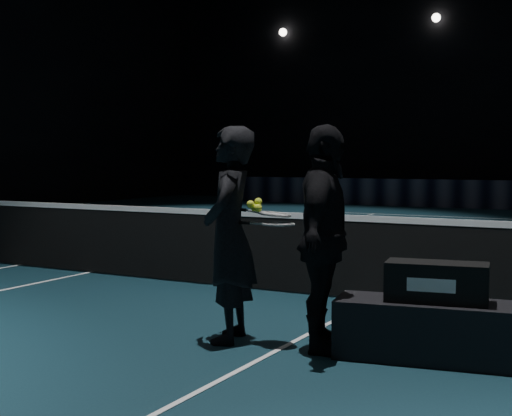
{
  "coord_description": "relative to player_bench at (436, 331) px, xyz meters",
  "views": [
    {
      "loc": [
        2.61,
        -7.47,
        1.58
      ],
      "look_at": [
        -0.27,
        -2.19,
        1.16
      ],
      "focal_mm": 50.0,
      "sensor_mm": 36.0,
      "label": 1
    }
  ],
  "objects": [
    {
      "name": "floor",
      "position": [
        -1.21,
        1.98,
        -0.23
      ],
      "size": [
        36.0,
        36.0,
        0.0
      ],
      "primitive_type": "plane",
      "color": "#0D232F",
      "rests_on": "ground"
    },
    {
      "name": "court_lines",
      "position": [
        -1.21,
        1.98,
        -0.23
      ],
      "size": [
        10.98,
        23.78,
        0.01
      ],
      "primitive_type": null,
      "color": "white",
      "rests_on": "floor"
    },
    {
      "name": "net_mesh",
      "position": [
        -1.21,
        1.98,
        0.22
      ],
      "size": [
        12.8,
        0.02,
        0.86
      ],
      "primitive_type": "cube",
      "color": "black",
      "rests_on": "floor"
    },
    {
      "name": "net_tape",
      "position": [
        -1.21,
        1.98,
        0.68
      ],
      "size": [
        12.8,
        0.03,
        0.07
      ],
      "primitive_type": "cube",
      "color": "white",
      "rests_on": "net_mesh"
    },
    {
      "name": "player_bench",
      "position": [
        0.0,
        0.0,
        0.0
      ],
      "size": [
        1.62,
        0.77,
        0.47
      ],
      "primitive_type": "cube",
      "rotation": [
        0.0,
        0.0,
        0.17
      ],
      "color": "black",
      "rests_on": "floor"
    },
    {
      "name": "racket_bag",
      "position": [
        0.0,
        0.0,
        0.39
      ],
      "size": [
        0.82,
        0.46,
        0.31
      ],
      "primitive_type": "cube",
      "rotation": [
        0.0,
        0.0,
        0.17
      ],
      "color": "black",
      "rests_on": "player_bench"
    },
    {
      "name": "bag_signature",
      "position": [
        0.0,
        -0.17,
        0.39
      ],
      "size": [
        0.36,
        0.07,
        0.1
      ],
      "primitive_type": "cube",
      "rotation": [
        0.0,
        0.0,
        0.17
      ],
      "color": "white",
      "rests_on": "racket_bag"
    },
    {
      "name": "player_a",
      "position": [
        -1.73,
        -0.25,
        0.7
      ],
      "size": [
        0.63,
        0.78,
        1.86
      ],
      "primitive_type": "imported",
      "rotation": [
        0.0,
        0.0,
        -1.27
      ],
      "color": "black",
      "rests_on": "floor"
    },
    {
      "name": "player_b",
      "position": [
        -0.88,
        -0.17,
        0.7
      ],
      "size": [
        0.71,
        1.17,
        1.86
      ],
      "primitive_type": "imported",
      "rotation": [
        0.0,
        0.0,
        1.83
      ],
      "color": "black",
      "rests_on": "floor"
    },
    {
      "name": "racket_lower",
      "position": [
        -1.28,
        -0.21,
        0.8
      ],
      "size": [
        0.7,
        0.28,
        0.03
      ],
      "primitive_type": null,
      "rotation": [
        0.0,
        0.0,
        0.09
      ],
      "color": "black",
      "rests_on": "player_a"
    },
    {
      "name": "racket_upper",
      "position": [
        -1.33,
        -0.18,
        0.88
      ],
      "size": [
        0.71,
        0.33,
        0.1
      ],
      "primitive_type": null,
      "rotation": [
        0.0,
        0.1,
        0.16
      ],
      "color": "black",
      "rests_on": "player_b"
    },
    {
      "name": "tennis_balls",
      "position": [
        -1.47,
        -0.22,
        0.95
      ],
      "size": [
        0.12,
        0.1,
        0.12
      ],
      "primitive_type": null,
      "color": "#C0D32C",
      "rests_on": "racket_upper"
    }
  ]
}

